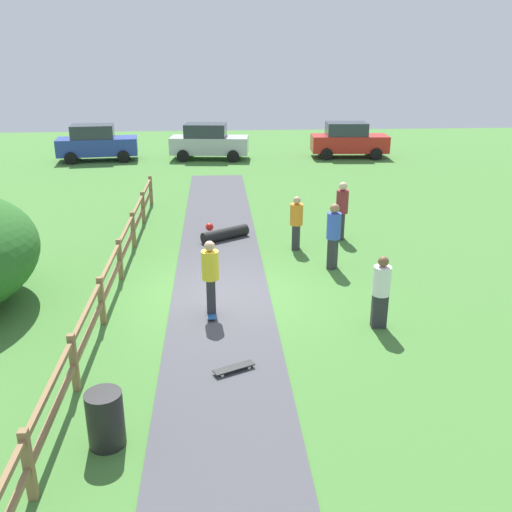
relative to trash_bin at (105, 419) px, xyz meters
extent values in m
plane|color=#427533|center=(1.80, 5.37, -0.45)|extent=(60.00, 60.00, 0.00)
cube|color=#47474C|center=(1.80, 5.37, -0.44)|extent=(2.40, 28.00, 0.02)
cube|color=olive|center=(-0.80, -1.06, 0.10)|extent=(0.12, 0.12, 1.10)
cube|color=olive|center=(-0.80, 1.51, 0.10)|extent=(0.12, 0.12, 1.10)
cube|color=olive|center=(-0.80, 4.09, 0.10)|extent=(0.12, 0.12, 1.10)
cube|color=olive|center=(-0.80, 6.66, 0.10)|extent=(0.12, 0.12, 1.10)
cube|color=olive|center=(-0.80, 9.23, 0.10)|extent=(0.12, 0.12, 1.10)
cube|color=olive|center=(-0.80, 11.80, 0.10)|extent=(0.12, 0.12, 1.10)
cube|color=olive|center=(-0.80, 14.37, 0.10)|extent=(0.12, 0.12, 1.10)
cube|color=olive|center=(-0.80, 5.37, 0.05)|extent=(0.08, 18.00, 0.09)
cube|color=olive|center=(-0.80, 5.37, 0.50)|extent=(0.08, 18.00, 0.09)
cylinder|color=black|center=(0.00, 0.00, 0.00)|extent=(0.56, 0.56, 0.90)
cube|color=#265999|center=(1.57, 4.33, -0.36)|extent=(0.22, 0.80, 0.02)
cylinder|color=silver|center=(1.49, 4.61, -0.40)|extent=(0.03, 0.06, 0.06)
cylinder|color=silver|center=(1.64, 4.61, -0.40)|extent=(0.03, 0.06, 0.06)
cylinder|color=silver|center=(1.50, 4.05, -0.40)|extent=(0.03, 0.06, 0.06)
cylinder|color=silver|center=(1.65, 4.05, -0.40)|extent=(0.03, 0.06, 0.06)
cube|color=#2D2D33|center=(1.57, 4.33, 0.05)|extent=(0.21, 0.32, 0.78)
cylinder|color=yellow|center=(1.57, 4.33, 0.77)|extent=(0.39, 0.39, 0.65)
sphere|color=tan|center=(1.57, 4.33, 1.21)|extent=(0.24, 0.24, 0.24)
cylinder|color=black|center=(1.99, 9.68, -0.25)|extent=(1.56, 1.17, 0.36)
sphere|color=red|center=(1.50, 10.46, -0.25)|extent=(0.26, 0.26, 0.26)
cube|color=black|center=(2.00, 1.90, -0.36)|extent=(0.81, 0.52, 0.02)
cylinder|color=silver|center=(2.22, 2.08, -0.40)|extent=(0.07, 0.05, 0.06)
cylinder|color=silver|center=(2.28, 1.95, -0.40)|extent=(0.07, 0.05, 0.06)
cylinder|color=silver|center=(1.71, 1.85, -0.40)|extent=(0.07, 0.05, 0.06)
cylinder|color=silver|center=(1.78, 1.71, -0.40)|extent=(0.07, 0.05, 0.06)
cube|color=#2D2D33|center=(5.66, 9.51, -0.02)|extent=(0.29, 0.37, 0.86)
cylinder|color=maroon|center=(5.66, 9.51, 0.77)|extent=(0.48, 0.48, 0.72)
sphere|color=beige|center=(5.66, 9.51, 1.26)|extent=(0.26, 0.26, 0.26)
cube|color=#2D2D33|center=(5.19, 3.49, -0.07)|extent=(0.33, 0.22, 0.77)
cylinder|color=white|center=(5.19, 3.49, 0.64)|extent=(0.40, 0.40, 0.64)
sphere|color=brown|center=(5.19, 3.49, 1.07)|extent=(0.23, 0.23, 0.23)
cube|color=#2D2D33|center=(4.89, 7.03, -0.02)|extent=(0.34, 0.38, 0.86)
cylinder|color=blue|center=(4.89, 7.03, 0.77)|extent=(0.52, 0.52, 0.72)
sphere|color=#9E704C|center=(4.89, 7.03, 1.25)|extent=(0.26, 0.26, 0.26)
cube|color=#2D2D33|center=(4.11, 8.67, -0.07)|extent=(0.29, 0.37, 0.76)
cylinder|color=orange|center=(4.11, 8.67, 0.63)|extent=(0.48, 0.48, 0.64)
sphere|color=tan|center=(4.11, 8.67, 1.06)|extent=(0.23, 0.23, 0.23)
cube|color=#283D99|center=(-4.60, 23.79, 0.32)|extent=(4.36, 2.15, 0.90)
cube|color=#2D333D|center=(-4.80, 23.76, 1.12)|extent=(2.36, 1.79, 0.70)
cylinder|color=black|center=(-3.36, 24.81, -0.13)|extent=(0.66, 0.31, 0.64)
cylinder|color=black|center=(-3.16, 23.06, -0.13)|extent=(0.66, 0.31, 0.64)
cylinder|color=black|center=(-6.04, 24.51, -0.13)|extent=(0.66, 0.31, 0.64)
cylinder|color=black|center=(-5.84, 22.76, -0.13)|extent=(0.66, 0.31, 0.64)
cube|color=red|center=(9.21, 23.79, 0.32)|extent=(4.30, 1.96, 0.90)
cube|color=#2D333D|center=(9.01, 23.80, 1.12)|extent=(2.29, 1.69, 0.70)
cylinder|color=black|center=(10.61, 24.58, -0.13)|extent=(0.65, 0.28, 0.64)
cylinder|color=black|center=(10.50, 22.82, -0.13)|extent=(0.65, 0.28, 0.64)
cylinder|color=black|center=(7.92, 24.75, -0.13)|extent=(0.65, 0.28, 0.64)
cylinder|color=black|center=(7.81, 22.99, -0.13)|extent=(0.65, 0.28, 0.64)
cube|color=#B7B7BC|center=(1.44, 23.79, 0.32)|extent=(4.36, 2.14, 0.90)
cube|color=#2D333D|center=(1.24, 23.81, 1.12)|extent=(2.36, 1.79, 0.70)
cylinder|color=black|center=(2.87, 24.52, -0.13)|extent=(0.66, 0.31, 0.64)
cylinder|color=black|center=(2.68, 22.77, -0.13)|extent=(0.66, 0.31, 0.64)
cylinder|color=black|center=(0.19, 24.81, -0.13)|extent=(0.66, 0.31, 0.64)
cylinder|color=black|center=(0.00, 23.06, -0.13)|extent=(0.66, 0.31, 0.64)
camera|label=1|loc=(1.75, -7.20, 5.22)|focal=39.30mm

